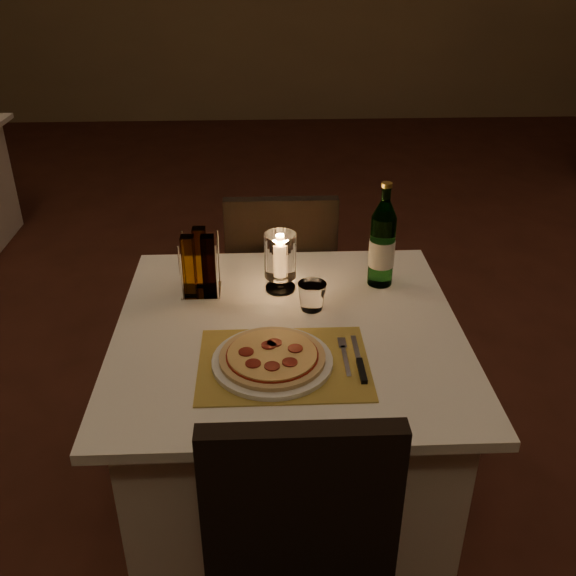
{
  "coord_description": "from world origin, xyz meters",
  "views": [
    {
      "loc": [
        -0.04,
        -1.86,
        1.74
      ],
      "look_at": [
        0.03,
        -0.27,
        0.86
      ],
      "focal_mm": 40.0,
      "sensor_mm": 36.0,
      "label": 1
    }
  ],
  "objects_px": {
    "main_table": "(288,425)",
    "chair_far": "(281,272)",
    "hurricane_candle": "(280,257)",
    "water_bottle": "(382,245)",
    "tumbler": "(312,296)",
    "pizza": "(272,356)",
    "plate": "(272,361)"
  },
  "relations": [
    {
      "from": "water_bottle",
      "to": "hurricane_candle",
      "type": "xyz_separation_m",
      "value": [
        -0.32,
        -0.03,
        -0.03
      ]
    },
    {
      "from": "tumbler",
      "to": "water_bottle",
      "type": "distance_m",
      "value": 0.29
    },
    {
      "from": "pizza",
      "to": "water_bottle",
      "type": "height_order",
      "value": "water_bottle"
    },
    {
      "from": "plate",
      "to": "pizza",
      "type": "bearing_deg",
      "value": -108.15
    },
    {
      "from": "chair_far",
      "to": "water_bottle",
      "type": "distance_m",
      "value": 0.64
    },
    {
      "from": "plate",
      "to": "hurricane_candle",
      "type": "bearing_deg",
      "value": 85.14
    },
    {
      "from": "main_table",
      "to": "water_bottle",
      "type": "distance_m",
      "value": 0.64
    },
    {
      "from": "main_table",
      "to": "plate",
      "type": "relative_size",
      "value": 3.12
    },
    {
      "from": "chair_far",
      "to": "plate",
      "type": "distance_m",
      "value": 0.92
    },
    {
      "from": "pizza",
      "to": "water_bottle",
      "type": "xyz_separation_m",
      "value": [
        0.36,
        0.44,
        0.11
      ]
    },
    {
      "from": "main_table",
      "to": "chair_far",
      "type": "bearing_deg",
      "value": 90.0
    },
    {
      "from": "main_table",
      "to": "pizza",
      "type": "xyz_separation_m",
      "value": [
        -0.05,
        -0.18,
        0.39
      ]
    },
    {
      "from": "tumbler",
      "to": "water_bottle",
      "type": "relative_size",
      "value": 0.25
    },
    {
      "from": "pizza",
      "to": "hurricane_candle",
      "type": "height_order",
      "value": "hurricane_candle"
    },
    {
      "from": "chair_far",
      "to": "pizza",
      "type": "xyz_separation_m",
      "value": [
        -0.05,
        -0.89,
        0.22
      ]
    },
    {
      "from": "tumbler",
      "to": "hurricane_candle",
      "type": "distance_m",
      "value": 0.17
    },
    {
      "from": "plate",
      "to": "hurricane_candle",
      "type": "xyz_separation_m",
      "value": [
        0.03,
        0.41,
        0.1
      ]
    },
    {
      "from": "tumbler",
      "to": "hurricane_candle",
      "type": "bearing_deg",
      "value": 125.77
    },
    {
      "from": "hurricane_candle",
      "to": "water_bottle",
      "type": "bearing_deg",
      "value": 4.82
    },
    {
      "from": "main_table",
      "to": "pizza",
      "type": "bearing_deg",
      "value": -105.53
    },
    {
      "from": "chair_far",
      "to": "pizza",
      "type": "bearing_deg",
      "value": -93.2
    },
    {
      "from": "water_bottle",
      "to": "hurricane_candle",
      "type": "height_order",
      "value": "water_bottle"
    },
    {
      "from": "main_table",
      "to": "hurricane_candle",
      "type": "height_order",
      "value": "hurricane_candle"
    },
    {
      "from": "water_bottle",
      "to": "pizza",
      "type": "bearing_deg",
      "value": -129.31
    },
    {
      "from": "main_table",
      "to": "hurricane_candle",
      "type": "bearing_deg",
      "value": 93.77
    },
    {
      "from": "water_bottle",
      "to": "hurricane_candle",
      "type": "distance_m",
      "value": 0.33
    },
    {
      "from": "main_table",
      "to": "water_bottle",
      "type": "xyz_separation_m",
      "value": [
        0.31,
        0.26,
        0.5
      ]
    },
    {
      "from": "chair_far",
      "to": "hurricane_candle",
      "type": "height_order",
      "value": "hurricane_candle"
    },
    {
      "from": "chair_far",
      "to": "tumbler",
      "type": "height_order",
      "value": "chair_far"
    },
    {
      "from": "tumbler",
      "to": "hurricane_candle",
      "type": "xyz_separation_m",
      "value": [
        -0.09,
        0.13,
        0.07
      ]
    },
    {
      "from": "plate",
      "to": "tumbler",
      "type": "distance_m",
      "value": 0.31
    },
    {
      "from": "pizza",
      "to": "tumbler",
      "type": "height_order",
      "value": "tumbler"
    }
  ]
}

